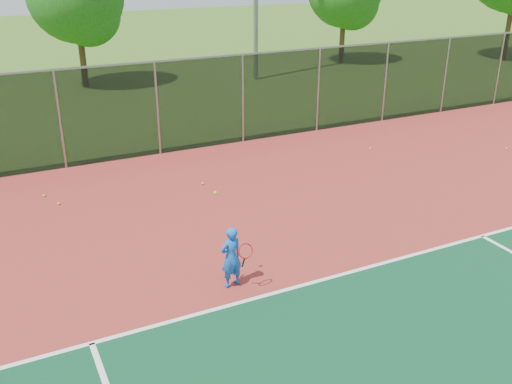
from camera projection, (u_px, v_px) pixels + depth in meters
court_apron at (447, 277)px, 11.69m from camera, size 30.00×20.00×0.02m
fence_back at (243, 98)px, 19.35m from camera, size 30.00×0.06×3.03m
tennis_player at (231, 257)px, 11.12m from camera, size 0.59×0.60×2.05m
practice_ball_1 at (507, 148)px, 19.12m from camera, size 0.07×0.07×0.07m
practice_ball_2 at (44, 196)px, 15.44m from camera, size 0.07×0.07×0.07m
practice_ball_4 at (203, 183)px, 16.25m from camera, size 0.07×0.07×0.07m
practice_ball_5 at (59, 204)px, 14.95m from camera, size 0.07×0.07×0.07m
practice_ball_6 at (370, 148)px, 19.12m from camera, size 0.07×0.07×0.07m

